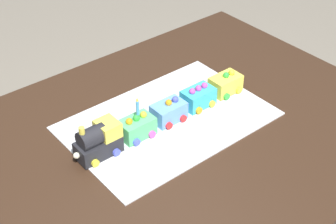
% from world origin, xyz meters
% --- Properties ---
extents(dining_table, '(1.40, 1.00, 0.74)m').
position_xyz_m(dining_table, '(0.00, 0.00, 0.63)').
color(dining_table, '#382316').
rests_on(dining_table, ground).
extents(cake_board, '(0.60, 0.40, 0.00)m').
position_xyz_m(cake_board, '(0.05, 0.06, 0.74)').
color(cake_board, silver).
rests_on(cake_board, dining_table).
extents(cake_locomotive, '(0.14, 0.08, 0.12)m').
position_xyz_m(cake_locomotive, '(-0.20, 0.06, 0.79)').
color(cake_locomotive, '#232328').
rests_on(cake_locomotive, cake_board).
extents(cake_car_caboose_mint_green, '(0.10, 0.08, 0.07)m').
position_xyz_m(cake_car_caboose_mint_green, '(-0.07, 0.06, 0.77)').
color(cake_car_caboose_mint_green, '#59CC7A').
rests_on(cake_car_caboose_mint_green, cake_board).
extents(cake_car_hopper_sky_blue, '(0.10, 0.08, 0.07)m').
position_xyz_m(cake_car_hopper_sky_blue, '(0.05, 0.06, 0.77)').
color(cake_car_hopper_sky_blue, '#669EEA').
rests_on(cake_car_hopper_sky_blue, cake_board).
extents(cake_car_flatbed_turquoise, '(0.10, 0.08, 0.07)m').
position_xyz_m(cake_car_flatbed_turquoise, '(0.17, 0.06, 0.77)').
color(cake_car_flatbed_turquoise, '#38B7C6').
rests_on(cake_car_flatbed_turquoise, cake_board).
extents(cake_car_tanker_lemon, '(0.10, 0.08, 0.07)m').
position_xyz_m(cake_car_tanker_lemon, '(0.29, 0.06, 0.77)').
color(cake_car_tanker_lemon, '#F4E04C').
rests_on(cake_car_tanker_lemon, cake_board).
extents(birthday_candle, '(0.01, 0.01, 0.06)m').
position_xyz_m(birthday_candle, '(-0.06, 0.06, 0.84)').
color(birthday_candle, '#4CA5E5').
rests_on(birthday_candle, cake_car_caboose_mint_green).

